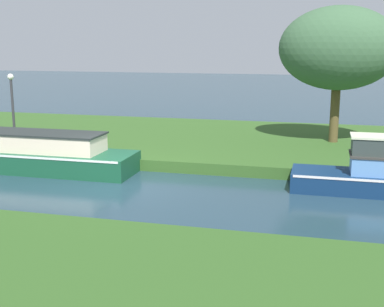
{
  "coord_description": "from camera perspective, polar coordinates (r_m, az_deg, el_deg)",
  "views": [
    {
      "loc": [
        5.94,
        -14.41,
        4.37
      ],
      "look_at": [
        1.95,
        1.2,
        0.9
      ],
      "focal_mm": 48.07,
      "sensor_mm": 36.0,
      "label": 1
    }
  ],
  "objects": [
    {
      "name": "forest_barge",
      "position": [
        19.34,
        -19.87,
        0.19
      ],
      "size": [
        9.69,
        1.88,
        1.89
      ],
      "color": "#164D31",
      "rests_on": "ground_plane"
    },
    {
      "name": "riverbank_far",
      "position": [
        22.61,
        -1.14,
        1.52
      ],
      "size": [
        72.0,
        10.0,
        0.4
      ],
      "primitive_type": "cube",
      "color": "#305621",
      "rests_on": "ground_plane"
    },
    {
      "name": "willow_tree_left",
      "position": [
        21.34,
        15.95,
        11.13
      ],
      "size": [
        4.66,
        3.24,
        5.42
      ],
      "color": "brown",
      "rests_on": "riverbank_far"
    },
    {
      "name": "lamp_post",
      "position": [
        21.61,
        -19.32,
        5.63
      ],
      "size": [
        0.24,
        0.24,
        2.8
      ],
      "color": "#333338",
      "rests_on": "riverbank_far"
    },
    {
      "name": "mooring_post_near",
      "position": [
        19.3,
        -13.2,
        1.01
      ],
      "size": [
        0.15,
        0.15,
        0.7
      ],
      "primitive_type": "cylinder",
      "color": "#453522",
      "rests_on": "riverbank_far"
    },
    {
      "name": "ground_plane",
      "position": [
        16.19,
        -7.76,
        -3.62
      ],
      "size": [
        120.0,
        120.0,
        0.0
      ],
      "primitive_type": "plane",
      "color": "#203946"
    }
  ]
}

